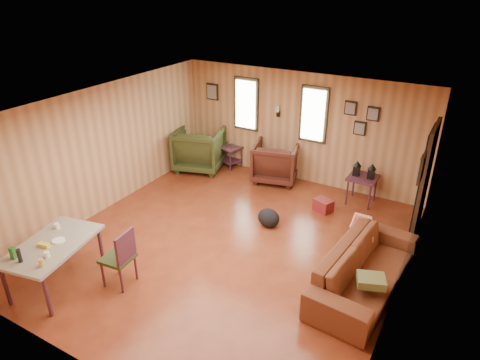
% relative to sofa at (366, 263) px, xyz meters
% --- Properties ---
extents(room, '(5.54, 6.04, 2.44)m').
position_rel_sofa_xyz_m(room, '(-2.15, 0.27, 0.75)').
color(room, brown).
rests_on(room, ground).
extents(sofa, '(0.90, 2.37, 0.90)m').
position_rel_sofa_xyz_m(sofa, '(0.00, 0.00, 0.00)').
color(sofa, brown).
rests_on(sofa, ground).
extents(recliner_brown, '(1.13, 1.08, 0.97)m').
position_rel_sofa_xyz_m(recliner_brown, '(-2.71, 2.69, 0.03)').
color(recliner_brown, '#461E15').
rests_on(recliner_brown, ground).
extents(recliner_green, '(1.29, 1.25, 1.08)m').
position_rel_sofa_xyz_m(recliner_green, '(-4.54, 2.38, 0.09)').
color(recliner_green, '#343D1B').
rests_on(recliner_green, ground).
extents(end_table, '(0.60, 0.57, 0.62)m').
position_rel_sofa_xyz_m(end_table, '(-3.98, 2.84, -0.11)').
color(end_table, '#532534').
rests_on(end_table, ground).
extents(side_table, '(0.56, 0.56, 0.89)m').
position_rel_sofa_xyz_m(side_table, '(-0.76, 2.58, 0.15)').
color(side_table, '#532534').
rests_on(side_table, ground).
extents(cooler, '(0.41, 0.36, 0.25)m').
position_rel_sofa_xyz_m(cooler, '(-1.30, 1.89, -0.33)').
color(cooler, maroon).
rests_on(cooler, ground).
extents(backpack, '(0.44, 0.35, 0.36)m').
position_rel_sofa_xyz_m(backpack, '(-1.97, 0.85, -0.27)').
color(backpack, black).
rests_on(backpack, ground).
extents(sofa_pillows, '(0.89, 1.57, 0.33)m').
position_rel_sofa_xyz_m(sofa_pillows, '(-0.06, 0.19, 0.04)').
color(sofa_pillows, brown).
rests_on(sofa_pillows, sofa).
extents(dining_table, '(1.08, 1.52, 0.91)m').
position_rel_sofa_xyz_m(dining_table, '(-3.98, -2.15, 0.19)').
color(dining_table, gray).
rests_on(dining_table, ground).
extents(dining_chair, '(0.45, 0.45, 0.92)m').
position_rel_sofa_xyz_m(dining_chair, '(-3.12, -1.67, 0.07)').
color(dining_chair, '#343D1B').
rests_on(dining_chair, ground).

